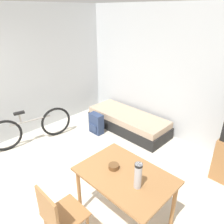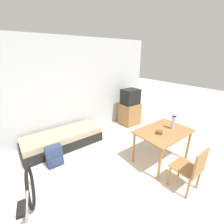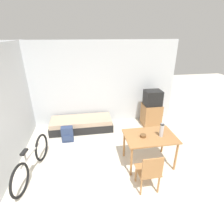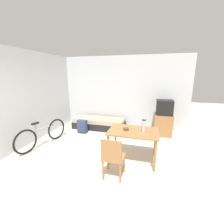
{
  "view_description": "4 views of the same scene",
  "coord_description": "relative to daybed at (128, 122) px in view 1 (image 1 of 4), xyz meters",
  "views": [
    {
      "loc": [
        2.29,
        -0.48,
        2.56
      ],
      "look_at": [
        0.01,
        1.84,
        1.03
      ],
      "focal_mm": 35.0,
      "sensor_mm": 36.0,
      "label": 1
    },
    {
      "loc": [
        -1.59,
        -0.49,
        2.27
      ],
      "look_at": [
        0.26,
        1.99,
        1.07
      ],
      "focal_mm": 24.0,
      "sensor_mm": 36.0,
      "label": 2
    },
    {
      "loc": [
        -0.45,
        -2.08,
        2.87
      ],
      "look_at": [
        0.2,
        1.81,
        1.09
      ],
      "focal_mm": 28.0,
      "sensor_mm": 36.0,
      "label": 3
    },
    {
      "loc": [
        1.36,
        -2.18,
        2.02
      ],
      "look_at": [
        0.2,
        1.95,
        0.94
      ],
      "focal_mm": 24.0,
      "sensor_mm": 36.0,
      "label": 4
    }
  ],
  "objects": [
    {
      "name": "dining_table",
      "position": [
        1.56,
        -1.88,
        0.47
      ],
      "size": [
        1.15,
        0.79,
        0.75
      ],
      "color": "#9E6B3D",
      "rests_on": "ground_plane"
    },
    {
      "name": "wall_back",
      "position": [
        0.6,
        0.49,
        1.16
      ],
      "size": [
        5.23,
        0.06,
        2.7
      ],
      "color": "silver",
      "rests_on": "ground_plane"
    },
    {
      "name": "backpack",
      "position": [
        -0.4,
        -0.63,
        0.04
      ],
      "size": [
        0.32,
        0.21,
        0.47
      ],
      "color": "navy",
      "rests_on": "ground_plane"
    },
    {
      "name": "daybed",
      "position": [
        0.0,
        0.0,
        0.0
      ],
      "size": [
        1.96,
        0.76,
        0.39
      ],
      "color": "black",
      "rests_on": "ground_plane"
    },
    {
      "name": "thermos_flask",
      "position": [
        1.79,
        -1.94,
        0.73
      ],
      "size": [
        0.09,
        0.09,
        0.32
      ],
      "color": "#B7B7BC",
      "rests_on": "dining_table"
    },
    {
      "name": "wall_left",
      "position": [
        -1.55,
        -1.26,
        1.16
      ],
      "size": [
        0.06,
        4.44,
        2.7
      ],
      "color": "silver",
      "rests_on": "ground_plane"
    },
    {
      "name": "bicycle",
      "position": [
        -1.07,
        -1.82,
        0.15
      ],
      "size": [
        0.38,
        1.68,
        0.75
      ],
      "color": "black",
      "rests_on": "ground_plane"
    },
    {
      "name": "wooden_chair",
      "position": [
        1.27,
        -2.67,
        0.3
      ],
      "size": [
        0.43,
        0.43,
        0.87
      ],
      "color": "#9E6B3D",
      "rests_on": "ground_plane"
    },
    {
      "name": "mate_bowl",
      "position": [
        1.38,
        -1.9,
        0.59
      ],
      "size": [
        0.13,
        0.13,
        0.06
      ],
      "color": "brown",
      "rests_on": "dining_table"
    }
  ]
}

